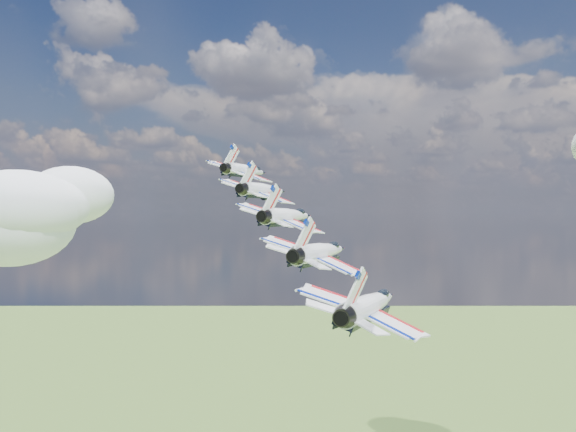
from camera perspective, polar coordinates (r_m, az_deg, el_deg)
The scene contains 6 objects.
cloud_left at distance 179.33m, azimuth -21.54°, elevation 0.35°, with size 48.49×38.10×19.05m, color white.
jet_0 at distance 95.02m, azimuth -3.76°, elevation 4.05°, with size 9.40×13.92×4.16m, color white, non-canonical shape.
jet_1 at distance 83.17m, azimuth -2.14°, elevation 2.31°, with size 9.40×13.92×4.16m, color white, non-canonical shape.
jet_2 at distance 71.51m, azimuth -0.00°, elevation -0.00°, with size 9.40×13.92×4.16m, color white, non-canonical shape.
jet_3 at distance 60.15m, azimuth 2.97°, elevation -3.20°, with size 9.40×13.92×4.16m, color white, non-canonical shape.
jet_4 at distance 49.30m, azimuth 7.31°, elevation -7.83°, with size 9.40×13.92×4.16m, color white, non-canonical shape.
Camera 1 is at (42.35, -81.68, 148.09)m, focal length 40.00 mm.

